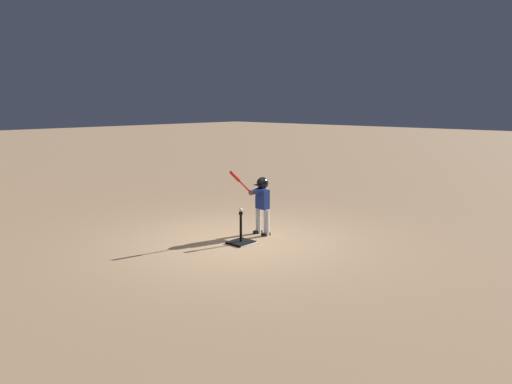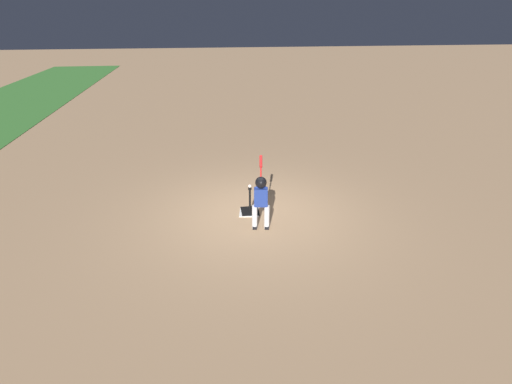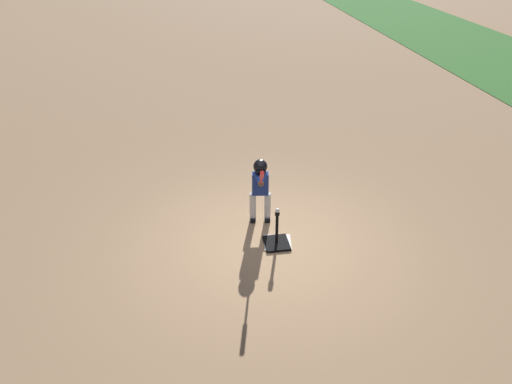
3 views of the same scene
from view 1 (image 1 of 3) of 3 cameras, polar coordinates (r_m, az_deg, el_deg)
name	(u,v)px [view 1 (image 1 of 3)]	position (r m, az deg, el deg)	size (l,w,h in m)	color
ground_plane	(239,241)	(9.70, -1.93, -5.66)	(90.00, 90.00, 0.00)	tan
home_plate	(243,243)	(9.58, -1.51, -5.82)	(0.44, 0.44, 0.02)	white
batting_tee	(241,239)	(9.55, -1.74, -5.43)	(0.45, 0.40, 0.62)	black
batter_child	(261,198)	(10.02, 0.60, -0.71)	(0.93, 0.38, 1.38)	silver
baseball	(241,210)	(9.41, -1.76, -2.06)	(0.07, 0.07, 0.07)	white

